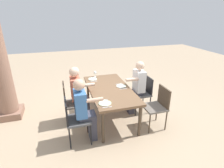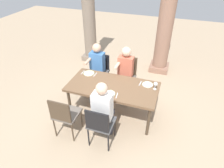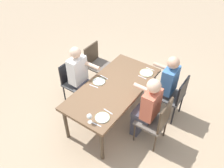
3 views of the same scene
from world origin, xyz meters
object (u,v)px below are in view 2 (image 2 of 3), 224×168
diner_woman_green (96,68)px  plate_1 (109,94)px  plate_0 (89,73)px  plate_2 (147,84)px  diner_man_white (125,72)px  chair_mid_south (100,123)px  chair_west_south (65,114)px  dining_table (113,88)px  stone_column_centre (166,23)px  chair_mid_north (127,74)px  chair_west_north (100,69)px  stone_column_near (89,18)px  diner_guest_third (104,109)px  wine_glass_2 (156,84)px

diner_woman_green → plate_1: 1.17m
plate_0 → plate_2: bearing=-0.8°
diner_man_white → chair_mid_south: bearing=-89.9°
chair_west_south → diner_man_white: (0.70, 1.55, 0.16)m
dining_table → stone_column_centre: stone_column_centre is taller
chair_mid_north → plate_0: size_ratio=3.80×
dining_table → diner_man_white: (0.06, 0.68, 0.02)m
dining_table → diner_woman_green: (-0.64, 0.67, 0.01)m
chair_west_north → plate_1: size_ratio=3.95×
diner_woman_green → stone_column_near: bearing=118.6°
dining_table → chair_mid_south: 0.88m
chair_west_north → chair_west_south: chair_west_south is taller
stone_column_centre → plate_2: (-0.04, -2.01, -0.67)m
chair_mid_north → plate_0: 0.96m
stone_column_centre → plate_2: size_ratio=13.09×
chair_west_south → chair_mid_north: bearing=68.1°
diner_woman_green → diner_guest_third: bearing=-62.5°
diner_woman_green → plate_1: size_ratio=5.65×
chair_mid_south → stone_column_centre: bearing=78.4°
plate_1 → plate_2: same height
dining_table → wine_glass_2: (0.83, 0.16, 0.18)m
dining_table → plate_2: 0.71m
chair_west_south → plate_0: chair_west_south is taller
stone_column_near → wine_glass_2: size_ratio=16.60×
plate_1 → plate_2: (0.63, 0.54, 0.00)m
dining_table → chair_mid_north: (0.06, 0.88, -0.15)m
dining_table → plate_1: plate_1 is taller
chair_west_north → diner_woman_green: (-0.00, -0.20, 0.16)m
chair_mid_north → diner_guest_third: diner_guest_third is taller
chair_mid_south → diner_guest_third: diner_guest_third is taller
chair_mid_north → plate_2: size_ratio=4.23×
chair_west_north → stone_column_centre: (1.34, 1.40, 0.89)m
diner_guest_third → wine_glass_2: diner_guest_third is taller
diner_woman_green → plate_0: size_ratio=5.18×
dining_table → plate_0: (-0.66, 0.28, 0.07)m
diner_man_white → stone_column_near: 2.33m
dining_table → diner_guest_third: 0.68m
stone_column_centre → wine_glass_2: stone_column_centre is taller
plate_0 → wine_glass_2: wine_glass_2 is taller
plate_1 → dining_table: bearing=96.0°
plate_2 → wine_glass_2: (0.17, -0.10, 0.11)m
plate_2 → plate_0: bearing=179.2°
chair_west_north → diner_man_white: 0.74m
stone_column_centre → plate_1: 2.73m
diner_woman_green → stone_column_centre: (1.35, 1.60, 0.74)m
chair_mid_north → stone_column_centre: size_ratio=0.32×
chair_west_north → chair_west_south: (0.00, -1.74, 0.01)m
chair_west_north → stone_column_centre: bearing=46.2°
stone_column_near → plate_0: 2.25m
plate_2 → diner_guest_third: bearing=-122.7°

